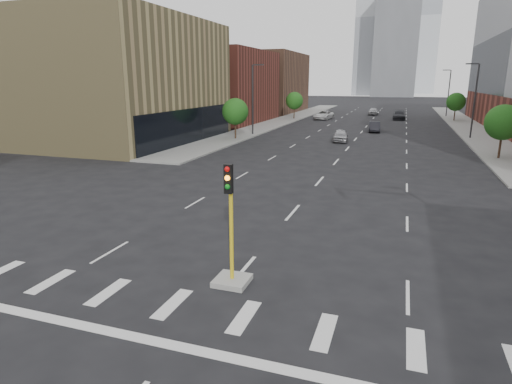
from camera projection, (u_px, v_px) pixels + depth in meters
The scene contains 21 objects.
sidewalk_left_far at pixel (287, 119), 79.59m from camera, with size 5.00×92.00×0.15m, color gray.
sidewalk_right_far at pixel (464, 124), 70.25m from camera, with size 5.00×92.00×0.15m, color gray.
building_left_mid at pixel (113, 81), 50.59m from camera, with size 20.00×24.00×14.00m, color #988756.
building_left_far_a at pixel (207, 87), 74.65m from camera, with size 20.00×22.00×12.00m, color brown.
building_left_far_b at pixel (255, 83), 98.34m from camera, with size 20.00×24.00×13.00m, color brown.
tower_left at pixel (382, 19), 202.26m from camera, with size 22.00×22.00×70.00m, color #B2B7BC.
tower_right at pixel (420, 18), 232.02m from camera, with size 20.00×20.00×80.00m, color #B2B7BC.
tower_mid at pixel (396, 45), 184.75m from camera, with size 18.00×18.00×44.00m, color slate.
median_traffic_signal at pixel (231, 258), 15.13m from camera, with size 1.20×1.20×4.40m.
streetlight_right_a at pixel (474, 98), 52.09m from camera, with size 1.60×0.22×9.07m.
streetlight_right_b at pixel (448, 91), 84.14m from camera, with size 1.60×0.22×9.07m.
streetlight_left at pixel (253, 97), 55.86m from camera, with size 1.60×0.22×9.07m.
tree_left_near at pixel (235, 112), 51.88m from camera, with size 3.20×3.20×4.85m.
tree_left_far at pixel (294, 101), 79.35m from camera, with size 3.20×3.20×4.85m.
tree_right_near at pixel (503, 122), 38.58m from camera, with size 3.20×3.20×4.85m.
tree_right_far at pixel (456, 102), 75.21m from camera, with size 3.20×3.20×4.85m.
car_near_left at pixel (341, 135), 50.85m from camera, with size 1.69×4.20×1.43m, color #A2A1A6.
car_mid_right at pixel (374, 127), 60.30m from camera, with size 1.51×4.34×1.43m, color black.
car_far_left at pixel (324, 115), 79.53m from camera, with size 2.64×5.72×1.59m, color silver.
car_deep_right at pixel (399, 115), 79.15m from camera, with size 2.21×5.44×1.58m, color #232429.
car_distant at pixel (373, 111), 89.84m from camera, with size 1.81×4.49×1.53m, color #ABACB0.
Camera 1 is at (5.35, -4.05, 7.09)m, focal length 30.00 mm.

